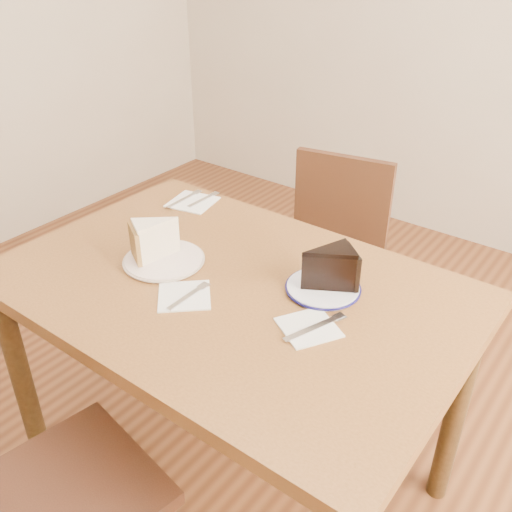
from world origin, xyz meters
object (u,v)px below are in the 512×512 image
object	(u,v)px
table	(231,314)
plate_cream	(164,260)
chocolate_cake	(326,270)
chair_far	(326,266)
chair_near	(43,503)
carrot_cake	(158,240)
plate_navy	(323,288)

from	to	relation	value
table	plate_cream	bearing A→B (deg)	-172.60
chocolate_cake	plate_cream	bearing A→B (deg)	59.65
table	chocolate_cake	distance (m)	0.29
chair_far	chocolate_cake	bearing A→B (deg)	108.37
table	chocolate_cake	size ratio (longest dim) A/B	9.52
chair_near	carrot_cake	xyz separation A→B (m)	(-0.16, 0.55, 0.37)
carrot_cake	chocolate_cake	size ratio (longest dim) A/B	0.94
plate_cream	table	bearing A→B (deg)	7.40
plate_cream	plate_navy	bearing A→B (deg)	19.33
plate_cream	chocolate_cake	bearing A→B (deg)	19.45
table	plate_cream	size ratio (longest dim) A/B	5.67
chocolate_cake	chair_far	bearing A→B (deg)	-20.67
plate_navy	carrot_cake	bearing A→B (deg)	-162.33
chair_near	chair_far	size ratio (longest dim) A/B	0.93
chair_far	carrot_cake	bearing A→B (deg)	64.71
chair_far	plate_navy	bearing A→B (deg)	108.03
table	chair_near	distance (m)	0.62
table	chair_far	xyz separation A→B (m)	(-0.07, 0.62, -0.18)
plate_cream	chair_far	bearing A→B (deg)	77.45
chair_far	carrot_cake	xyz separation A→B (m)	(-0.16, -0.64, 0.34)
chair_far	chocolate_cake	distance (m)	0.66
chair_near	plate_cream	xyz separation A→B (m)	(-0.13, 0.55, 0.32)
chocolate_cake	table	bearing A→B (deg)	70.24
chair_near	carrot_cake	bearing A→B (deg)	115.23
chair_near	carrot_cake	world-z (taller)	carrot_cake
chair_near	chocolate_cake	bearing A→B (deg)	77.27
chair_near	carrot_cake	distance (m)	0.69
chair_far	carrot_cake	size ratio (longest dim) A/B	7.14
table	carrot_cake	xyz separation A→B (m)	(-0.23, -0.02, 0.16)
table	chair_near	bearing A→B (deg)	-97.54
chair_far	chair_near	bearing A→B (deg)	78.81
chair_near	plate_cream	world-z (taller)	chair_near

